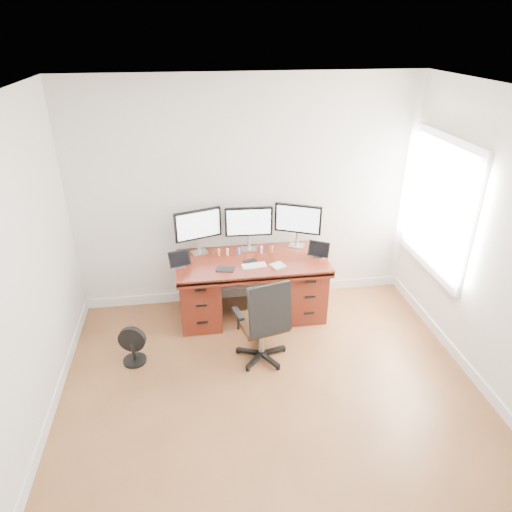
{
  "coord_description": "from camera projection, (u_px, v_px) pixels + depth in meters",
  "views": [
    {
      "loc": [
        -0.63,
        -2.72,
        3.14
      ],
      "look_at": [
        0.0,
        1.5,
        0.95
      ],
      "focal_mm": 32.0,
      "sensor_mm": 36.0,
      "label": 1
    }
  ],
  "objects": [
    {
      "name": "trackpad",
      "position": [
        278.0,
        265.0,
        5.03
      ],
      "size": [
        0.19,
        0.19,
        0.01
      ],
      "primitive_type": "cube",
      "rotation": [
        0.0,
        0.0,
        0.38
      ],
      "color": "silver",
      "rests_on": "desk"
    },
    {
      "name": "ground",
      "position": [
        282.0,
        433.0,
        3.92
      ],
      "size": [
        4.5,
        4.5,
        0.0
      ],
      "primitive_type": "plane",
      "color": "brown",
      "rests_on": "ground"
    },
    {
      "name": "office_chair",
      "position": [
        263.0,
        334.0,
        4.63
      ],
      "size": [
        0.62,
        0.62,
        0.97
      ],
      "rotation": [
        0.0,
        0.0,
        0.23
      ],
      "color": "black",
      "rests_on": "ground"
    },
    {
      "name": "figurine_brown",
      "position": [
        272.0,
        248.0,
        5.3
      ],
      "size": [
        0.04,
        0.04,
        0.09
      ],
      "color": "#946547",
      "rests_on": "desk"
    },
    {
      "name": "figurine_pink",
      "position": [
        261.0,
        249.0,
        5.28
      ],
      "size": [
        0.04,
        0.04,
        0.09
      ],
      "color": "pink",
      "rests_on": "desk"
    },
    {
      "name": "back_wall",
      "position": [
        247.0,
        196.0,
        5.28
      ],
      "size": [
        4.0,
        0.1,
        2.7
      ],
      "primitive_type": "cube",
      "color": "white",
      "rests_on": "ground"
    },
    {
      "name": "tablet_left",
      "position": [
        180.0,
        260.0,
        4.97
      ],
      "size": [
        0.25,
        0.14,
        0.19
      ],
      "rotation": [
        0.0,
        0.0,
        0.32
      ],
      "color": "silver",
      "rests_on": "desk"
    },
    {
      "name": "drawing_tablet",
      "position": [
        225.0,
        269.0,
        4.95
      ],
      "size": [
        0.22,
        0.17,
        0.01
      ],
      "primitive_type": "cube",
      "rotation": [
        0.0,
        0.0,
        -0.25
      ],
      "color": "black",
      "rests_on": "desk"
    },
    {
      "name": "keyboard",
      "position": [
        254.0,
        266.0,
        5.01
      ],
      "size": [
        0.28,
        0.14,
        0.01
      ],
      "primitive_type": "cube",
      "rotation": [
        0.0,
        0.0,
        0.11
      ],
      "color": "silver",
      "rests_on": "desk"
    },
    {
      "name": "monitor_left",
      "position": [
        198.0,
        226.0,
        5.16
      ],
      "size": [
        0.53,
        0.2,
        0.53
      ],
      "rotation": [
        0.0,
        0.0,
        0.31
      ],
      "color": "silver",
      "rests_on": "desk"
    },
    {
      "name": "monitor_center",
      "position": [
        249.0,
        223.0,
        5.24
      ],
      "size": [
        0.55,
        0.15,
        0.53
      ],
      "rotation": [
        0.0,
        0.0,
        -0.05
      ],
      "color": "silver",
      "rests_on": "desk"
    },
    {
      "name": "figurine_blue",
      "position": [
        239.0,
        251.0,
        5.25
      ],
      "size": [
        0.04,
        0.04,
        0.09
      ],
      "color": "#496AE2",
      "rests_on": "desk"
    },
    {
      "name": "monitor_right",
      "position": [
        298.0,
        220.0,
        5.32
      ],
      "size": [
        0.51,
        0.26,
        0.53
      ],
      "rotation": [
        0.0,
        0.0,
        -0.44
      ],
      "color": "silver",
      "rests_on": "desk"
    },
    {
      "name": "figurine_yellow",
      "position": [
        227.0,
        251.0,
        5.23
      ],
      "size": [
        0.04,
        0.04,
        0.09
      ],
      "color": "#E5A95C",
      "rests_on": "desk"
    },
    {
      "name": "tablet_right",
      "position": [
        319.0,
        251.0,
        5.17
      ],
      "size": [
        0.24,
        0.18,
        0.19
      ],
      "rotation": [
        0.0,
        0.0,
        -0.52
      ],
      "color": "silver",
      "rests_on": "desk"
    },
    {
      "name": "floor_fan",
      "position": [
        133.0,
        346.0,
        4.65
      ],
      "size": [
        0.29,
        0.24,
        0.41
      ],
      "rotation": [
        0.0,
        0.0,
        -0.22
      ],
      "color": "black",
      "rests_on": "ground"
    },
    {
      "name": "desk",
      "position": [
        252.0,
        285.0,
        5.34
      ],
      "size": [
        1.7,
        0.8,
        0.75
      ],
      "color": "#521A10",
      "rests_on": "ground"
    },
    {
      "name": "phone",
      "position": [
        250.0,
        261.0,
        5.12
      ],
      "size": [
        0.16,
        0.12,
        0.01
      ],
      "primitive_type": "cube",
      "rotation": [
        0.0,
        0.0,
        0.38
      ],
      "color": "black",
      "rests_on": "desk"
    },
    {
      "name": "figurine_orange",
      "position": [
        219.0,
        252.0,
        5.22
      ],
      "size": [
        0.04,
        0.04,
        0.09
      ],
      "color": "#FD7B49",
      "rests_on": "desk"
    }
  ]
}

